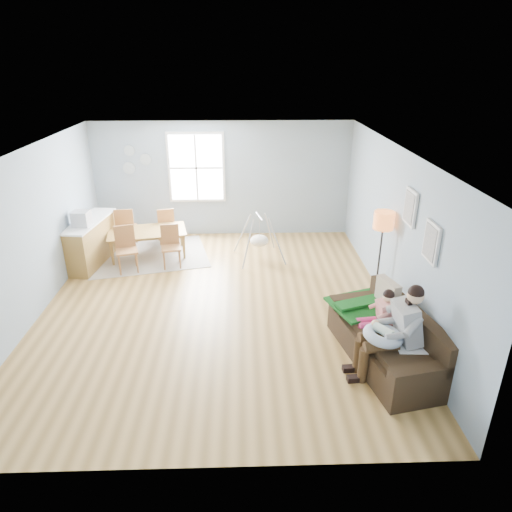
{
  "coord_description": "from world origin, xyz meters",
  "views": [
    {
      "loc": [
        0.45,
        -7.05,
        4.03
      ],
      "look_at": [
        0.67,
        -0.18,
        1.0
      ],
      "focal_mm": 32.0,
      "sensor_mm": 36.0,
      "label": 1
    }
  ],
  "objects_px": {
    "chair_sw": "(126,246)",
    "chair_se": "(171,243)",
    "sofa": "(389,342)",
    "floor_lamp": "(383,228)",
    "toddler": "(380,311)",
    "baby_swing": "(259,240)",
    "father": "(394,329)",
    "chair_ne": "(166,224)",
    "counter": "(92,241)",
    "chair_nw": "(126,225)",
    "monitor": "(81,218)",
    "storage_cube": "(410,361)",
    "dining_table": "(148,244)"
  },
  "relations": [
    {
      "from": "chair_sw",
      "to": "chair_se",
      "type": "distance_m",
      "value": 0.89
    },
    {
      "from": "sofa",
      "to": "floor_lamp",
      "type": "height_order",
      "value": "floor_lamp"
    },
    {
      "from": "toddler",
      "to": "baby_swing",
      "type": "relative_size",
      "value": 0.73
    },
    {
      "from": "father",
      "to": "toddler",
      "type": "height_order",
      "value": "father"
    },
    {
      "from": "chair_ne",
      "to": "baby_swing",
      "type": "bearing_deg",
      "value": -23.53
    },
    {
      "from": "toddler",
      "to": "chair_se",
      "type": "height_order",
      "value": "toddler"
    },
    {
      "from": "toddler",
      "to": "counter",
      "type": "distance_m",
      "value": 6.13
    },
    {
      "from": "chair_nw",
      "to": "monitor",
      "type": "distance_m",
      "value": 1.34
    },
    {
      "from": "floor_lamp",
      "to": "chair_nw",
      "type": "bearing_deg",
      "value": 152.18
    },
    {
      "from": "chair_nw",
      "to": "counter",
      "type": "height_order",
      "value": "chair_nw"
    },
    {
      "from": "storage_cube",
      "to": "chair_sw",
      "type": "distance_m",
      "value": 5.82
    },
    {
      "from": "storage_cube",
      "to": "counter",
      "type": "height_order",
      "value": "counter"
    },
    {
      "from": "father",
      "to": "floor_lamp",
      "type": "height_order",
      "value": "floor_lamp"
    },
    {
      "from": "chair_ne",
      "to": "storage_cube",
      "type": "bearing_deg",
      "value": -51.01
    },
    {
      "from": "sofa",
      "to": "chair_ne",
      "type": "bearing_deg",
      "value": 129.95
    },
    {
      "from": "dining_table",
      "to": "chair_se",
      "type": "bearing_deg",
      "value": -52.52
    },
    {
      "from": "floor_lamp",
      "to": "sofa",
      "type": "bearing_deg",
      "value": -99.59
    },
    {
      "from": "floor_lamp",
      "to": "baby_swing",
      "type": "distance_m",
      "value": 2.92
    },
    {
      "from": "chair_se",
      "to": "baby_swing",
      "type": "xyz_separation_m",
      "value": [
        1.84,
        0.26,
        -0.05
      ]
    },
    {
      "from": "dining_table",
      "to": "baby_swing",
      "type": "height_order",
      "value": "baby_swing"
    },
    {
      "from": "toddler",
      "to": "floor_lamp",
      "type": "relative_size",
      "value": 0.49
    },
    {
      "from": "chair_nw",
      "to": "chair_ne",
      "type": "relative_size",
      "value": 1.08
    },
    {
      "from": "chair_se",
      "to": "chair_ne",
      "type": "relative_size",
      "value": 1.0
    },
    {
      "from": "chair_ne",
      "to": "floor_lamp",
      "type": "bearing_deg",
      "value": -34.6
    },
    {
      "from": "storage_cube",
      "to": "baby_swing",
      "type": "bearing_deg",
      "value": 115.16
    },
    {
      "from": "floor_lamp",
      "to": "baby_swing",
      "type": "relative_size",
      "value": 1.48
    },
    {
      "from": "toddler",
      "to": "storage_cube",
      "type": "xyz_separation_m",
      "value": [
        0.3,
        -0.56,
        -0.44
      ]
    },
    {
      "from": "counter",
      "to": "chair_sw",
      "type": "bearing_deg",
      "value": -26.26
    },
    {
      "from": "sofa",
      "to": "toddler",
      "type": "distance_m",
      "value": 0.46
    },
    {
      "from": "sofa",
      "to": "chair_se",
      "type": "height_order",
      "value": "chair_se"
    },
    {
      "from": "chair_ne",
      "to": "counter",
      "type": "xyz_separation_m",
      "value": [
        -1.4,
        -0.98,
        -0.02
      ]
    },
    {
      "from": "sofa",
      "to": "chair_sw",
      "type": "xyz_separation_m",
      "value": [
        -4.41,
        3.18,
        0.23
      ]
    },
    {
      "from": "dining_table",
      "to": "chair_ne",
      "type": "relative_size",
      "value": 1.88
    },
    {
      "from": "toddler",
      "to": "monitor",
      "type": "relative_size",
      "value": 2.43
    },
    {
      "from": "storage_cube",
      "to": "chair_ne",
      "type": "relative_size",
      "value": 0.6
    },
    {
      "from": "chair_sw",
      "to": "baby_swing",
      "type": "distance_m",
      "value": 2.74
    },
    {
      "from": "counter",
      "to": "monitor",
      "type": "bearing_deg",
      "value": -95.17
    },
    {
      "from": "chair_se",
      "to": "chair_ne",
      "type": "distance_m",
      "value": 1.21
    },
    {
      "from": "sofa",
      "to": "baby_swing",
      "type": "relative_size",
      "value": 1.95
    },
    {
      "from": "toddler",
      "to": "dining_table",
      "type": "xyz_separation_m",
      "value": [
        -3.99,
        3.69,
        -0.42
      ]
    },
    {
      "from": "chair_ne",
      "to": "toddler",
      "type": "bearing_deg",
      "value": -49.8
    },
    {
      "from": "monitor",
      "to": "father",
      "type": "bearing_deg",
      "value": -34.6
    },
    {
      "from": "chair_sw",
      "to": "baby_swing",
      "type": "height_order",
      "value": "baby_swing"
    },
    {
      "from": "sofa",
      "to": "floor_lamp",
      "type": "distance_m",
      "value": 2.06
    },
    {
      "from": "toddler",
      "to": "sofa",
      "type": "bearing_deg",
      "value": -56.68
    },
    {
      "from": "chair_se",
      "to": "father",
      "type": "bearing_deg",
      "value": -46.67
    },
    {
      "from": "father",
      "to": "baby_swing",
      "type": "xyz_separation_m",
      "value": [
        -1.64,
        3.95,
        -0.29
      ]
    },
    {
      "from": "sofa",
      "to": "chair_se",
      "type": "bearing_deg",
      "value": 136.43
    },
    {
      "from": "toddler",
      "to": "baby_swing",
      "type": "bearing_deg",
      "value": 114.68
    },
    {
      "from": "dining_table",
      "to": "chair_se",
      "type": "distance_m",
      "value": 0.78
    }
  ]
}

